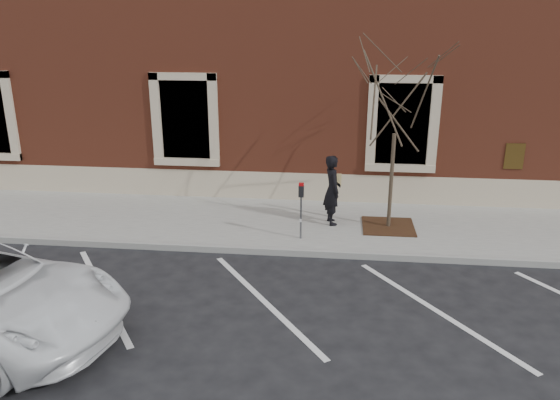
# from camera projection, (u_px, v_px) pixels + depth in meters

# --- Properties ---
(ground) EXTENTS (120.00, 120.00, 0.00)m
(ground) POSITION_uv_depth(u_px,v_px,m) (277.00, 254.00, 12.44)
(ground) COLOR #28282B
(ground) RESTS_ON ground
(sidewalk_near) EXTENTS (40.00, 3.50, 0.15)m
(sidewalk_near) POSITION_uv_depth(u_px,v_px,m) (285.00, 224.00, 14.07)
(sidewalk_near) COLOR #B4B2A9
(sidewalk_near) RESTS_ON ground
(curb_near) EXTENTS (40.00, 0.12, 0.15)m
(curb_near) POSITION_uv_depth(u_px,v_px,m) (277.00, 252.00, 12.37)
(curb_near) COLOR #9E9E99
(curb_near) RESTS_ON ground
(parking_stripes) EXTENTS (28.00, 4.40, 0.01)m
(parking_stripes) POSITION_uv_depth(u_px,v_px,m) (264.00, 301.00, 10.37)
(parking_stripes) COLOR silver
(parking_stripes) RESTS_ON ground
(building_civic) EXTENTS (40.00, 8.62, 8.00)m
(building_civic) POSITION_uv_depth(u_px,v_px,m) (303.00, 53.00, 18.47)
(building_civic) COLOR brown
(building_civic) RESTS_ON ground
(man) EXTENTS (0.58, 0.73, 1.77)m
(man) POSITION_uv_depth(u_px,v_px,m) (332.00, 190.00, 13.62)
(man) COLOR black
(man) RESTS_ON sidewalk_near
(parking_meter) EXTENTS (0.12, 0.10, 1.37)m
(parking_meter) POSITION_uv_depth(u_px,v_px,m) (301.00, 200.00, 12.64)
(parking_meter) COLOR #595B60
(parking_meter) RESTS_ON sidewalk_near
(tree_grate) EXTENTS (1.28, 1.28, 0.03)m
(tree_grate) POSITION_uv_depth(u_px,v_px,m) (388.00, 226.00, 13.64)
(tree_grate) COLOR #422B15
(tree_grate) RESTS_ON sidewalk_near
(sapling) EXTENTS (2.58, 2.58, 4.31)m
(sapling) POSITION_uv_depth(u_px,v_px,m) (396.00, 106.00, 12.68)
(sapling) COLOR #45362A
(sapling) RESTS_ON sidewalk_near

